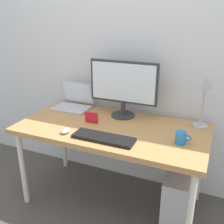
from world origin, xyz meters
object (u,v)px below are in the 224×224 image
(monitor, at_px, (123,85))
(photo_frame, at_px, (91,117))
(desk_lamp, at_px, (205,90))
(coffee_mug, at_px, (181,138))
(laptop, at_px, (74,102))
(computer_tower, at_px, (177,198))
(keyboard, at_px, (104,138))
(mouse, at_px, (66,131))
(desk, at_px, (112,133))

(monitor, xyz_separation_m, photo_frame, (-0.18, -0.23, -0.22))
(desk_lamp, xyz_separation_m, coffee_mug, (-0.09, -0.31, -0.26))
(laptop, distance_m, computer_tower, 1.20)
(laptop, xyz_separation_m, photo_frame, (0.31, -0.25, -0.01))
(keyboard, height_order, photo_frame, photo_frame)
(monitor, distance_m, laptop, 0.53)
(laptop, distance_m, coffee_mug, 1.07)
(mouse, distance_m, photo_frame, 0.26)
(desk, distance_m, desk_lamp, 0.76)
(keyboard, distance_m, coffee_mug, 0.53)
(monitor, height_order, mouse, monitor)
(desk_lamp, bearing_deg, coffee_mug, -106.67)
(monitor, relative_size, coffee_mug, 5.39)
(laptop, bearing_deg, keyboard, -42.40)
(photo_frame, bearing_deg, mouse, -109.83)
(laptop, distance_m, desk_lamp, 1.14)
(desk, xyz_separation_m, laptop, (-0.49, 0.25, 0.12))
(desk, relative_size, keyboard, 3.31)
(mouse, bearing_deg, laptop, 114.21)
(laptop, xyz_separation_m, desk_lamp, (1.11, -0.02, 0.24))
(coffee_mug, height_order, photo_frame, photo_frame)
(desk_lamp, height_order, computer_tower, desk_lamp)
(laptop, relative_size, mouse, 3.56)
(photo_frame, relative_size, computer_tower, 0.26)
(monitor, height_order, keyboard, monitor)
(coffee_mug, relative_size, computer_tower, 0.25)
(laptop, xyz_separation_m, computer_tower, (1.03, -0.27, -0.55))
(keyboard, bearing_deg, coffee_mug, 16.87)
(monitor, relative_size, mouse, 6.39)
(monitor, bearing_deg, desk_lamp, 0.05)
(monitor, bearing_deg, desk, -89.35)
(keyboard, xyz_separation_m, computer_tower, (0.51, 0.21, -0.50))
(desk_lamp, distance_m, coffee_mug, 0.41)
(monitor, distance_m, keyboard, 0.53)
(monitor, xyz_separation_m, keyboard, (0.04, -0.46, -0.26))
(keyboard, distance_m, photo_frame, 0.31)
(computer_tower, bearing_deg, photo_frame, 178.58)
(computer_tower, bearing_deg, mouse, -164.52)
(monitor, bearing_deg, mouse, -119.06)
(coffee_mug, bearing_deg, monitor, 150.32)
(desk, xyz_separation_m, mouse, (-0.27, -0.24, 0.07))
(coffee_mug, xyz_separation_m, photo_frame, (-0.71, 0.08, 0.00))
(coffee_mug, bearing_deg, keyboard, -163.13)
(desk_lamp, distance_m, computer_tower, 0.84)
(computer_tower, bearing_deg, desk_lamp, 72.25)
(mouse, height_order, coffee_mug, coffee_mug)
(keyboard, height_order, computer_tower, keyboard)
(monitor, bearing_deg, coffee_mug, -29.68)
(desk, xyz_separation_m, desk_lamp, (0.63, 0.23, 0.36))
(desk_lamp, bearing_deg, keyboard, -142.28)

